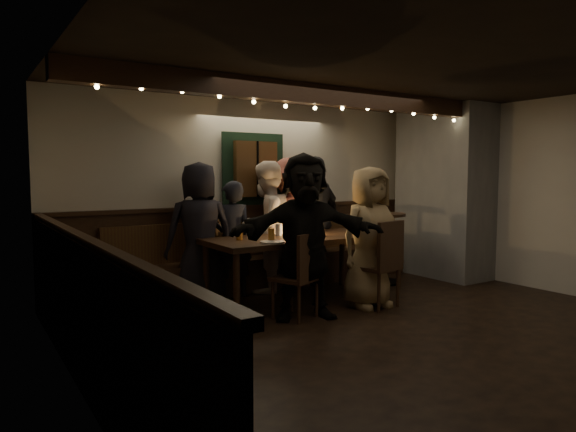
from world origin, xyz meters
TOP-DOWN VIEW (x-y plane):
  - room at (1.07, 1.42)m, footprint 6.02×5.01m
  - dining_table at (-0.17, 1.40)m, footprint 2.26×0.97m
  - chair_near_left at (-0.58, 0.68)m, footprint 0.55×0.55m
  - chair_near_right at (0.46, 0.54)m, footprint 0.55×0.55m
  - chair_end at (1.21, 1.37)m, footprint 0.39×0.39m
  - high_top at (1.46, 1.59)m, footprint 0.64×0.64m
  - person_a at (-1.19, 2.03)m, footprint 0.93×0.69m
  - person_b at (-0.75, 2.04)m, footprint 0.59×0.43m
  - person_c at (-0.24, 2.02)m, footprint 1.04×0.93m
  - person_d at (0.21, 2.11)m, footprint 1.17×0.68m
  - person_e at (0.64, 2.08)m, footprint 1.16×0.76m
  - person_f at (-0.52, 0.72)m, footprint 1.77×1.10m
  - person_g at (0.39, 0.69)m, footprint 0.82×0.54m

SIDE VIEW (x-z plane):
  - chair_end at x=1.21m, z-range 0.05..0.87m
  - chair_near_left at x=-0.58m, z-range 0.06..1.01m
  - chair_near_right at x=0.46m, z-range 0.07..1.11m
  - high_top at x=1.46m, z-range 0.13..1.15m
  - dining_table at x=-0.17m, z-range 0.25..1.23m
  - person_b at x=-0.75m, z-range 0.00..1.50m
  - person_g at x=0.39m, z-range 0.00..1.67m
  - person_a at x=-1.19m, z-range 0.00..1.73m
  - person_c at x=-0.24m, z-range 0.00..1.75m
  - person_d at x=0.21m, z-range 0.00..1.81m
  - person_f at x=-0.52m, z-range 0.00..1.82m
  - person_e at x=0.64m, z-range 0.00..1.84m
  - room at x=1.07m, z-range -0.24..2.38m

